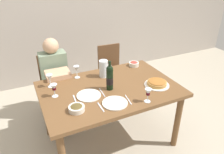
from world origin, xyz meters
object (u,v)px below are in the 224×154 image
dining_table (110,95)px  dinner_plate_right_setting (115,103)px  wine_glass_centre (50,78)px  baked_tart (157,83)px  wine_glass_spare (54,88)px  chair_right (111,69)px  olive_bowl (77,108)px  salad_bowl (134,64)px  water_pitcher (104,70)px  chair_left (54,81)px  diner_left (57,81)px  wine_glass_left_diner (77,69)px  wine_glass_right_diner (148,93)px  dinner_plate_left_setting (89,95)px  wine_bottle (110,78)px

dining_table → dinner_plate_right_setting: dinner_plate_right_setting is taller
wine_glass_centre → baked_tart: bearing=-24.1°
wine_glass_spare → chair_right: bearing=38.9°
olive_bowl → salad_bowl: bearing=32.5°
water_pitcher → dinner_plate_right_setting: 0.60m
dining_table → chair_right: chair_right is taller
baked_tart → chair_left: (-0.95, 1.10, -0.29)m
diner_left → wine_glass_left_diner: bearing=125.1°
dinner_plate_right_setting → olive_bowl: bearing=172.4°
dining_table → wine_glass_right_diner: wine_glass_right_diner is taller
baked_tart → dinner_plate_left_setting: bearing=171.0°
dinner_plate_right_setting → wine_bottle: bearing=75.3°
dinner_plate_right_setting → diner_left: diner_left is taller
wine_glass_right_diner → wine_glass_centre: (-0.81, 0.71, 0.01)m
wine_glass_spare → diner_left: (0.13, 0.60, -0.25)m
water_pitcher → dinner_plate_right_setting: (-0.13, -0.58, -0.09)m
dining_table → wine_glass_spare: size_ratio=10.54×
olive_bowl → wine_glass_left_diner: bearing=72.3°
wine_glass_spare → dinner_plate_right_setting: (0.50, -0.38, -0.10)m
dining_table → salad_bowl: bearing=35.3°
dining_table → baked_tart: 0.55m
dining_table → salad_bowl: 0.67m
wine_bottle → water_pitcher: size_ratio=1.58×
water_pitcher → chair_right: bearing=57.9°
wine_glass_centre → chair_right: wine_glass_centre is taller
wine_glass_right_diner → chair_right: size_ratio=0.17×
wine_bottle → chair_right: (0.46, 0.95, -0.40)m
wine_bottle → wine_glass_right_diner: bearing=-58.4°
wine_glass_right_diner → wine_glass_spare: 0.95m
dining_table → baked_tart: baked_tart is taller
wine_glass_spare → water_pitcher: bearing=16.9°
salad_bowl → wine_glass_left_diner: wine_glass_left_diner is taller
salad_bowl → chair_right: chair_right is taller
water_pitcher → olive_bowl: bearing=-133.8°
olive_bowl → chair_right: chair_right is taller
salad_bowl → diner_left: diner_left is taller
dinner_plate_left_setting → chair_right: chair_right is taller
wine_glass_right_diner → chair_right: bearing=80.2°
wine_bottle → olive_bowl: 0.51m
salad_bowl → dinner_plate_left_setting: size_ratio=0.52×
dinner_plate_right_setting → dinner_plate_left_setting: bearing=127.5°
wine_bottle → diner_left: size_ratio=0.29×
wine_glass_left_diner → wine_glass_spare: bearing=-137.6°
wine_bottle → dinner_plate_left_setting: 0.29m
wine_glass_right_diner → wine_glass_centre: wine_glass_centre is taller
wine_bottle → dinner_plate_left_setting: size_ratio=1.31×
salad_bowl → chair_right: size_ratio=0.15×
baked_tart → dinner_plate_left_setting: (-0.77, 0.12, -0.02)m
baked_tart → salad_bowl: bearing=86.5°
wine_glass_left_diner → chair_left: size_ratio=0.18×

